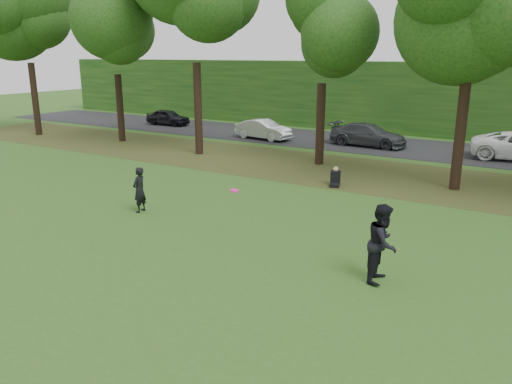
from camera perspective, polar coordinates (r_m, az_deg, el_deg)
ground at (r=13.33m, az=-6.20°, el=-9.21°), size 120.00×120.00×0.00m
leaf_litter at (r=24.37m, az=12.75°, el=1.99°), size 60.00×7.00×0.01m
street at (r=31.91m, az=17.50°, el=4.82°), size 70.00×7.00×0.02m
far_hedge at (r=37.40m, az=20.16°, el=9.93°), size 70.00×3.00×5.00m
player_left at (r=18.43m, az=-13.19°, el=0.25°), size 0.48×0.66×1.66m
player_right at (r=12.88m, az=14.28°, el=-5.68°), size 0.82×1.02×2.02m
parked_cars at (r=30.81m, az=19.08°, el=5.66°), size 41.28×3.85×1.48m
frisbee at (r=15.03m, az=-2.50°, el=0.18°), size 0.38×0.38×0.08m
seated_person at (r=21.95m, az=9.05°, el=1.52°), size 0.62×0.82×0.83m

